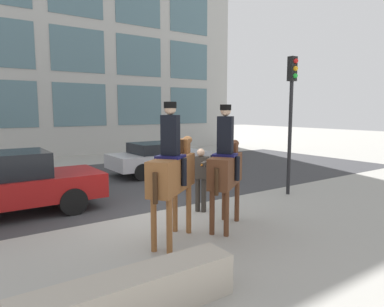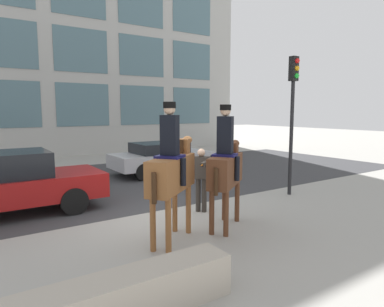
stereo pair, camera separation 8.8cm
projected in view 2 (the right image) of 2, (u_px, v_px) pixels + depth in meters
ground_plane at (166, 216)px, 8.44m from camera, size 80.00×80.00×0.00m
road_surface at (101, 183)px, 12.34m from camera, size 25.79×8.50×0.01m
mounted_horse_lead at (172, 170)px, 6.67m from camera, size 1.66×1.38×2.75m
mounted_horse_companion at (226, 167)px, 7.48m from camera, size 1.61×1.29×2.72m
pedestrian_bystander at (201, 175)px, 8.68m from camera, size 0.67×0.83×1.64m
street_car_near_lane at (1, 184)px, 8.34m from camera, size 4.76×1.90×1.58m
street_car_far_lane at (161, 157)px, 14.01m from camera, size 4.03×1.94×1.29m
traffic_light at (293, 104)px, 10.28m from camera, size 0.24×0.29×4.18m
planter_ledge at (130, 296)px, 4.27m from camera, size 2.83×0.56×0.58m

